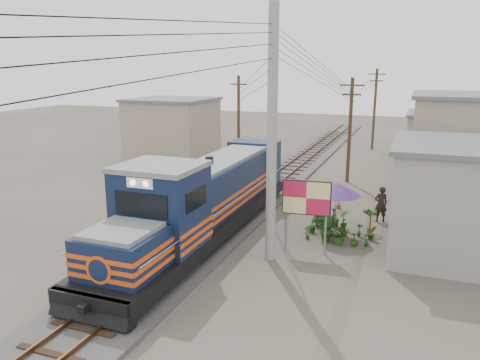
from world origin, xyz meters
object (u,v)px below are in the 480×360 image
at_px(locomotive, 204,201).
at_px(billboard, 306,200).
at_px(vendor, 381,204).
at_px(market_umbrella, 337,189).

relative_size(locomotive, billboard, 5.25).
bearing_deg(vendor, locomotive, 14.68).
distance_m(billboard, market_umbrella, 2.60).
bearing_deg(billboard, locomotive, 175.55).
bearing_deg(locomotive, billboard, 0.59).
height_order(billboard, market_umbrella, billboard).
relative_size(market_umbrella, vendor, 1.38).
distance_m(locomotive, market_umbrella, 6.06).
xyz_separation_m(billboard, vendor, (2.65, 5.30, -1.38)).
bearing_deg(market_umbrella, vendor, 57.46).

